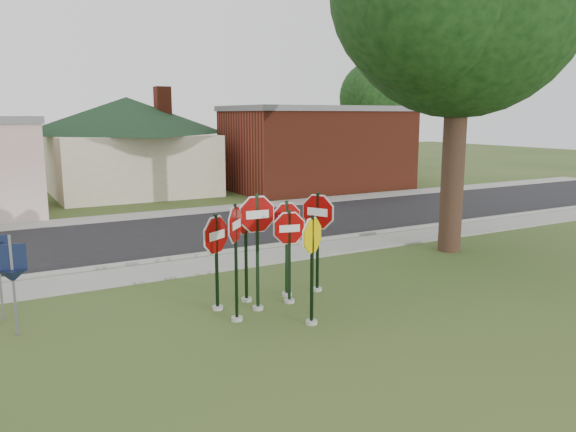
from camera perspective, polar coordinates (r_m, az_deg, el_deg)
ground at (r=11.47m, az=1.49°, el=-11.49°), size 120.00×120.00×0.00m
sidewalk_near at (r=16.19m, az=-8.55°, el=-4.97°), size 60.00×1.60×0.06m
road at (r=20.35m, az=-13.07°, el=-2.02°), size 60.00×7.00×0.04m
sidewalk_far at (r=24.44m, az=-15.91°, el=-0.10°), size 60.00×1.60×0.06m
curb at (r=17.09m, az=-9.75°, el=-4.06°), size 60.00×0.20×0.14m
stop_sign_center at (r=12.13m, az=-3.15°, el=-1.89°), size 1.11×0.24×2.70m
stop_sign_yellow at (r=11.33m, az=2.45°, el=-4.11°), size 0.91×0.52×2.38m
stop_sign_left at (r=11.53m, az=-5.33°, el=-3.05°), size 0.73×0.79×2.58m
stop_sign_right at (r=12.65m, az=0.13°, el=-2.94°), size 1.01×0.25×2.26m
stop_sign_back_right at (r=13.10m, az=-0.13°, el=-2.10°), size 0.99×0.24×2.39m
stop_sign_back_left at (r=12.75m, az=-4.31°, el=-2.37°), size 0.85×0.51×2.42m
stop_sign_far_right at (r=13.47m, az=3.04°, el=-1.12°), size 0.58×1.04×2.55m
stop_sign_far_left at (r=12.29m, az=-7.30°, el=-3.34°), size 1.00×0.63×2.27m
building_house at (r=32.04m, az=-15.99°, el=8.77°), size 11.60×11.60×6.20m
building_brick at (r=32.75m, az=3.02°, el=6.99°), size 10.20×6.20×4.75m
bg_tree_right at (r=44.63m, az=8.91°, el=11.82°), size 5.60×5.60×8.40m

